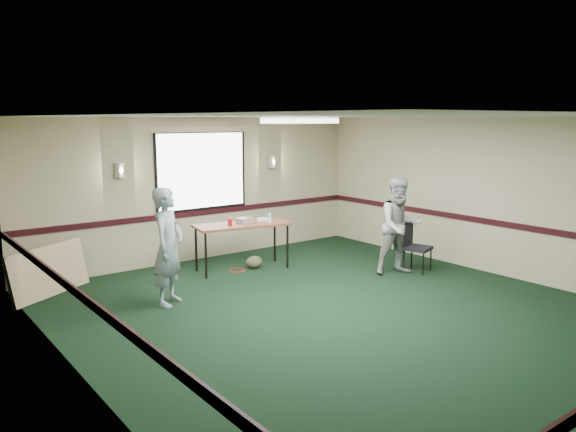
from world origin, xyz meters
TOP-DOWN VIEW (x-y plane):
  - ground at (0.00, 0.00)m, footprint 8.00×8.00m
  - room_shell at (0.00, 2.12)m, footprint 8.00×8.02m
  - folding_table at (0.15, 2.84)m, footprint 1.77×0.97m
  - projector at (0.24, 2.88)m, footprint 0.30×0.26m
  - game_console at (0.61, 2.88)m, footprint 0.22×0.19m
  - red_cup at (-0.11, 2.81)m, footprint 0.08×0.08m
  - water_bottle at (0.59, 2.60)m, footprint 0.05×0.05m
  - duffel_bag at (0.36, 2.78)m, footprint 0.36×0.31m
  - cable_coil at (0.02, 2.82)m, footprint 0.33×0.33m
  - folded_table at (-3.00, 3.38)m, footprint 1.38×0.95m
  - conference_chair at (2.50, 0.93)m, footprint 0.54×0.55m
  - person_left at (-1.72, 1.88)m, footprint 0.74×0.71m
  - person_right at (2.17, 0.96)m, footprint 0.99×0.89m

SIDE VIEW (x-z plane):
  - ground at x=0.00m, z-range 0.00..0.00m
  - cable_coil at x=0.02m, z-range 0.00..0.01m
  - duffel_bag at x=0.36m, z-range 0.00..0.22m
  - folded_table at x=-3.00m, z-range 0.00..0.76m
  - conference_chair at x=2.50m, z-range 0.07..0.94m
  - folding_table at x=0.15m, z-range 0.36..1.19m
  - person_right at x=2.17m, z-range 0.00..1.69m
  - person_left at x=-1.72m, z-range 0.00..1.71m
  - game_console at x=0.61m, z-range 0.84..0.88m
  - projector at x=0.24m, z-range 0.84..0.92m
  - red_cup at x=-0.11m, z-range 0.84..0.96m
  - water_bottle at x=0.59m, z-range 0.84..1.01m
  - room_shell at x=0.00m, z-range -2.42..5.58m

